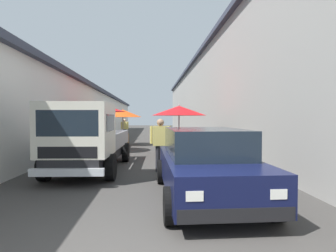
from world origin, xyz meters
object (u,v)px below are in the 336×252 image
fruit_stall_near_right (101,114)px  fruit_stall_near_left (123,117)px  hatchback_car (205,163)px  vendor_in_shade (160,141)px  parked_scooter (96,140)px  vendor_by_crates (125,128)px  plastic_stool (88,152)px  delivery_truck (85,140)px  fruit_stall_far_right (179,116)px

fruit_stall_near_right → fruit_stall_near_left: (3.20, -0.73, -0.11)m
hatchback_car → vendor_in_shade: bearing=17.3°
fruit_stall_near_left → parked_scooter: size_ratio=1.38×
vendor_by_crates → parked_scooter: bearing=171.0°
parked_scooter → fruit_stall_near_right: bearing=-160.6°
plastic_stool → fruit_stall_near_left: bearing=-8.3°
delivery_truck → vendor_by_crates: 12.98m
vendor_by_crates → plastic_stool: size_ratio=3.70×
delivery_truck → plastic_stool: delivery_truck is taller
hatchback_car → vendor_by_crates: 15.66m
fruit_stall_far_right → delivery_truck: 5.07m
delivery_truck → vendor_by_crates: size_ratio=3.09×
delivery_truck → parked_scooter: bearing=9.2°
hatchback_car → vendor_by_crates: vendor_by_crates is taller
vendor_in_shade → vendor_by_crates: bearing=10.7°
vendor_in_shade → parked_scooter: size_ratio=1.00×
delivery_truck → plastic_stool: 3.09m
fruit_stall_far_right → vendor_in_shade: (-3.51, 0.93, -0.83)m
fruit_stall_far_right → hatchback_car: (-6.25, 0.08, -1.05)m
fruit_stall_near_right → vendor_by_crates: (7.71, -0.38, -0.93)m
fruit_stall_near_right → delivery_truck: bearing=-174.1°
fruit_stall_near_right → fruit_stall_near_left: fruit_stall_near_right is taller
fruit_stall_near_left → hatchback_car: 11.24m
fruit_stall_near_left → parked_scooter: 2.42m
fruit_stall_near_left → parked_scooter: bearing=140.3°
fruit_stall_far_right → delivery_truck: (-3.91, 3.15, -0.74)m
vendor_by_crates → vendor_in_shade: size_ratio=0.97×
fruit_stall_far_right → parked_scooter: bearing=55.0°
delivery_truck → parked_scooter: 7.01m
delivery_truck → parked_scooter: (6.90, 1.12, -0.59)m
fruit_stall_near_left → delivery_truck: fruit_stall_near_left is taller
fruit_stall_near_right → plastic_stool: size_ratio=5.59×
plastic_stool → fruit_stall_far_right: bearing=-75.7°
fruit_stall_near_left → hatchback_car: size_ratio=0.58×
delivery_truck → vendor_in_shade: (0.39, -2.22, -0.08)m
fruit_stall_far_right → fruit_stall_near_right: (1.37, 3.70, 0.07)m
hatchback_car → parked_scooter: 10.15m
hatchback_car → delivery_truck: size_ratio=0.79×
fruit_stall_near_left → vendor_in_shade: size_ratio=1.38×
hatchback_car → plastic_stool: 6.46m
fruit_stall_far_right → plastic_stool: fruit_stall_far_right is taller
fruit_stall_near_left → vendor_by_crates: bearing=4.4°
hatchback_car → parked_scooter: (9.24, 4.19, -0.29)m
vendor_by_crates → vendor_in_shade: vendor_in_shade is taller
plastic_stool → vendor_by_crates: bearing=-2.6°
fruit_stall_near_left → plastic_stool: 5.76m
vendor_by_crates → vendor_in_shade: (-12.58, -2.38, 0.03)m
vendor_by_crates → hatchback_car: bearing=-168.1°
vendor_in_shade → parked_scooter: bearing=27.2°
fruit_stall_near_left → vendor_in_shade: (-8.08, -2.03, -0.79)m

